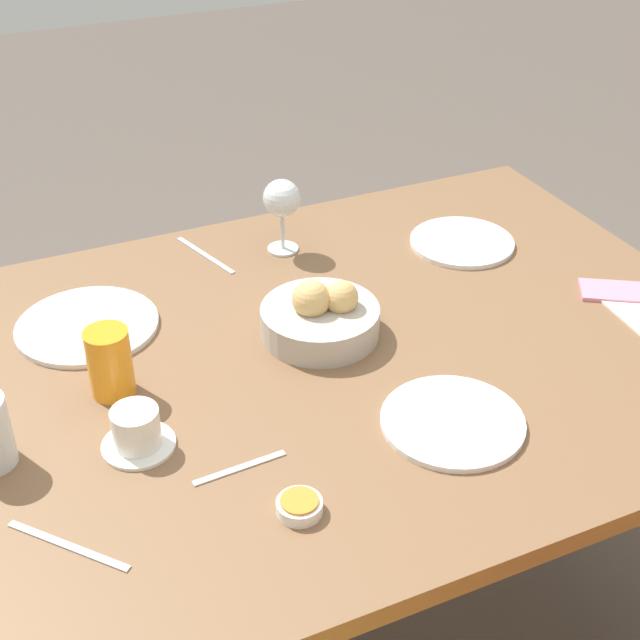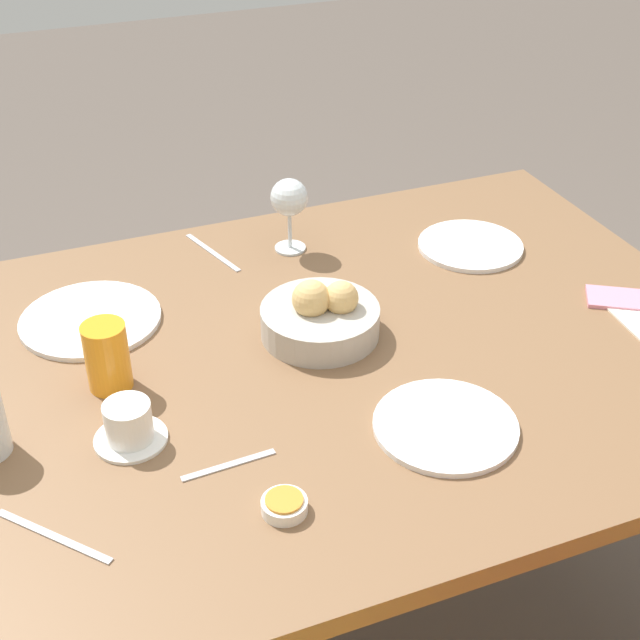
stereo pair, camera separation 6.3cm
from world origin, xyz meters
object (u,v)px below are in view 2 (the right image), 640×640
(juice_glass, at_px, (107,356))
(coffee_cup, at_px, (129,425))
(plate_near_right, at_px, (90,319))
(jam_bowl_honey, at_px, (284,505))
(plate_near_left, at_px, (470,246))
(wine_glass, at_px, (289,200))
(fork_silver, at_px, (53,536))
(spoon_coffee, at_px, (229,465))
(cell_phone, at_px, (628,300))
(bread_basket, at_px, (321,317))
(plate_far_center, at_px, (445,426))
(knife_silver, at_px, (213,252))

(juice_glass, bearing_deg, coffee_cup, 90.89)
(plate_near_right, height_order, jam_bowl_honey, jam_bowl_honey)
(plate_near_left, xyz_separation_m, juice_glass, (0.78, 0.19, 0.05))
(coffee_cup, bearing_deg, wine_glass, -132.18)
(wine_glass, relative_size, fork_silver, 1.02)
(juice_glass, relative_size, wine_glass, 0.75)
(plate_near_left, height_order, wine_glass, wine_glass)
(spoon_coffee, bearing_deg, plate_near_left, -145.69)
(fork_silver, bearing_deg, cell_phone, -169.45)
(bread_basket, bearing_deg, coffee_cup, 23.18)
(cell_phone, bearing_deg, spoon_coffee, 10.66)
(wine_glass, height_order, spoon_coffee, wine_glass)
(plate_near_right, height_order, spoon_coffee, plate_near_right)
(plate_far_center, height_order, fork_silver, plate_far_center)
(plate_near_left, xyz_separation_m, spoon_coffee, (0.66, 0.45, -0.00))
(juice_glass, height_order, knife_silver, juice_glass)
(plate_near_left, bearing_deg, spoon_coffee, 34.31)
(plate_near_left, relative_size, plate_near_right, 0.85)
(knife_silver, height_order, spoon_coffee, same)
(coffee_cup, bearing_deg, knife_silver, -117.93)
(plate_far_center, relative_size, coffee_cup, 2.01)
(fork_silver, distance_m, spoon_coffee, 0.26)
(plate_near_right, bearing_deg, jam_bowl_honey, 106.51)
(coffee_cup, height_order, cell_phone, coffee_cup)
(wine_glass, bearing_deg, plate_near_left, 159.31)
(bread_basket, bearing_deg, wine_glass, -100.09)
(plate_near_left, relative_size, coffee_cup, 1.94)
(wine_glass, xyz_separation_m, fork_silver, (0.56, 0.63, -0.11))
(plate_far_center, xyz_separation_m, coffee_cup, (0.46, -0.15, 0.03))
(plate_far_center, distance_m, juice_glass, 0.55)
(plate_far_center, relative_size, wine_glass, 1.44)
(fork_silver, relative_size, cell_phone, 0.91)
(bread_basket, xyz_separation_m, jam_bowl_honey, (0.20, 0.38, -0.03))
(plate_near_right, bearing_deg, plate_near_left, 179.23)
(plate_near_left, height_order, plate_far_center, same)
(wine_glass, distance_m, fork_silver, 0.85)
(bread_basket, height_order, spoon_coffee, bread_basket)
(plate_far_center, xyz_separation_m, spoon_coffee, (0.33, -0.04, -0.00))
(coffee_cup, relative_size, spoon_coffee, 0.77)
(jam_bowl_honey, height_order, knife_silver, jam_bowl_honey)
(spoon_coffee, bearing_deg, coffee_cup, -41.64)
(wine_glass, distance_m, cell_phone, 0.68)
(plate_near_left, bearing_deg, jam_bowl_honey, 42.67)
(wine_glass, bearing_deg, jam_bowl_honey, 69.46)
(cell_phone, bearing_deg, bread_basket, -10.92)
(bread_basket, bearing_deg, jam_bowl_honey, 61.82)
(plate_far_center, height_order, juice_glass, juice_glass)
(plate_near_left, bearing_deg, wine_glass, -20.69)
(cell_phone, bearing_deg, plate_near_left, -59.51)
(bread_basket, xyz_separation_m, wine_glass, (-0.06, -0.31, 0.08))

